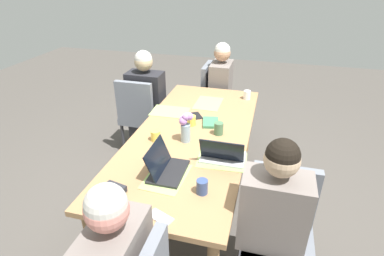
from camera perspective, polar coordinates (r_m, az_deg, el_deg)
name	(u,v)px	position (r m, az deg, el deg)	size (l,w,h in m)	color
ground_plane	(192,199)	(3.05, 0.00, -12.98)	(10.00, 10.00, 0.00)	#4C4742
dining_table	(192,140)	(2.67, 0.00, -2.28)	(2.21, 0.96, 0.73)	#9E754C
chair_head_right_left_near	(215,95)	(4.03, 4.29, 6.06)	(0.44, 0.44, 0.90)	slate
person_head_right_left_near	(220,96)	(3.95, 5.20, 6.00)	(0.40, 0.36, 1.19)	#2D2D33
chair_far_left_far	(140,112)	(3.60, -9.62, 2.94)	(0.44, 0.44, 0.90)	slate
person_far_left_far	(147,108)	(3.63, -8.32, 3.72)	(0.36, 0.40, 1.19)	#2D2D33
chair_near_right_near	(279,229)	(2.17, 15.87, -17.45)	(0.44, 0.44, 0.90)	slate
person_near_right_near	(270,232)	(2.09, 14.22, -18.18)	(0.36, 0.40, 1.19)	#2D2D33
flower_vase	(186,125)	(2.45, -1.20, 0.61)	(0.10, 0.11, 0.25)	#8EA8B7
placemat_head_right_left_near	(208,103)	(3.20, 3.00, 4.58)	(0.36, 0.26, 0.00)	#9EBC66
placemat_head_left_left_mid	(167,176)	(2.13, -4.72, -8.90)	(0.36, 0.26, 0.00)	#9EBC66
placemat_far_left_far	(170,112)	(3.02, -4.08, 3.05)	(0.36, 0.26, 0.00)	#9EBC66
placemat_near_right_near	(222,160)	(2.29, 5.55, -5.91)	(0.36, 0.26, 0.00)	#9EBC66
laptop_near_right_near	(223,155)	(2.27, 5.67, -5.05)	(0.22, 0.32, 0.20)	silver
laptop_head_left_left_mid	(165,167)	(2.14, -4.95, -7.27)	(0.32, 0.22, 0.20)	black
coffee_mug_near_left	(202,187)	(1.96, 1.88, -10.79)	(0.07, 0.07, 0.10)	#33477A
coffee_mug_near_right	(156,136)	(2.53, -6.75, -1.40)	(0.08, 0.08, 0.08)	#DBC64C
coffee_mug_centre_left	(219,129)	(2.60, 4.96, -0.10)	(0.08, 0.08, 0.11)	#47704C
coffee_mug_centre_right	(191,120)	(2.75, -0.11, 1.42)	(0.08, 0.08, 0.09)	#DBC64C
coffee_mug_far_left	(247,95)	(3.35, 10.14, 6.06)	(0.08, 0.08, 0.09)	white
book_red_cover	(108,195)	(2.01, -15.25, -11.78)	(0.20, 0.14, 0.04)	#28282D
book_blue_cover	(211,122)	(2.79, 3.47, 1.04)	(0.20, 0.14, 0.02)	#3D7F56
phone_black	(197,116)	(2.93, 0.92, 2.31)	(0.15, 0.07, 0.01)	black
phone_silver	(160,217)	(1.84, -5.86, -16.10)	(0.15, 0.07, 0.01)	silver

